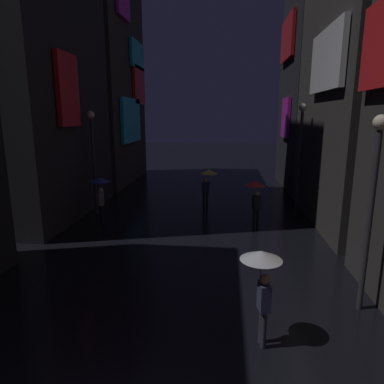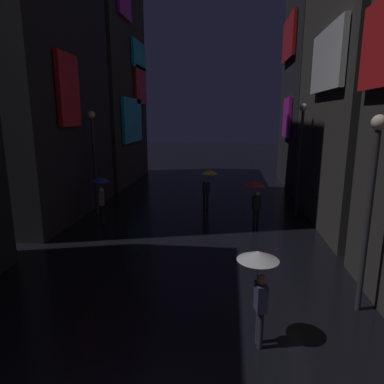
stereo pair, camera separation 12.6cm
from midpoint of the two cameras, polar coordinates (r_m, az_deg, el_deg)
name	(u,v)px [view 1 (the left image)]	position (r m, az deg, el deg)	size (l,w,h in m)	color
building_left_far	(103,71)	(26.79, -14.75, 18.90)	(4.25, 8.34, 16.00)	#33302D
building_right_far	(324,5)	(26.21, 21.03, 27.10)	(4.25, 7.44, 23.54)	black
pedestrian_far_right_clear	(262,272)	(7.55, 11.11, -12.93)	(0.90, 0.90, 2.12)	#2D2D38
pedestrian_midstreet_left_red	(255,191)	(15.17, 10.25, 0.16)	(0.90, 0.90, 2.12)	black
pedestrian_foreground_left_yellow	(208,178)	(17.99, 2.47, 2.30)	(0.90, 0.90, 2.12)	black
pedestrian_midstreet_centre_blue	(100,187)	(16.28, -15.28, 0.76)	(0.90, 0.90, 2.12)	black
streetlamp_right_far	(300,147)	(17.34, 17.37, 7.16)	(0.36, 0.36, 5.44)	#2D2D33
streetlamp_right_near	(373,191)	(9.24, 27.57, 0.14)	(0.36, 0.36, 4.92)	#2D2D33
streetlamp_left_far	(93,150)	(17.47, -16.38, 6.66)	(0.36, 0.36, 5.11)	#2D2D33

